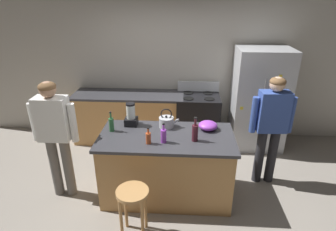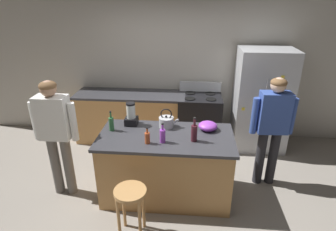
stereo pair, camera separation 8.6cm
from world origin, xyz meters
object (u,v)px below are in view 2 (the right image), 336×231
at_px(kitchen_island, 166,166).
at_px(stove_range, 199,119).
at_px(person_by_island_left, 55,129).
at_px(bottle_wine, 194,133).
at_px(refrigerator, 261,100).
at_px(bottle_cooking_sauce, 147,137).
at_px(blender_appliance, 131,115).
at_px(bar_stool, 131,200).
at_px(mixing_bowl, 208,126).
at_px(bottle_soda, 163,135).
at_px(person_by_sink_right, 272,123).
at_px(bottle_olive_oil, 111,123).
at_px(tea_kettle, 166,122).

relative_size(kitchen_island, stove_range, 1.58).
height_order(stove_range, person_by_island_left, person_by_island_left).
distance_m(person_by_island_left, bottle_wine, 1.77).
height_order(refrigerator, bottle_cooking_sauce, refrigerator).
relative_size(refrigerator, bottle_cooking_sauce, 8.20).
distance_m(refrigerator, bottle_wine, 1.99).
bearing_deg(refrigerator, blender_appliance, -149.23).
height_order(bar_stool, mixing_bowl, mixing_bowl).
bearing_deg(person_by_island_left, kitchen_island, 3.27).
bearing_deg(refrigerator, bar_stool, -129.26).
bearing_deg(bottle_soda, person_by_island_left, 176.30).
xyz_separation_m(person_by_sink_right, mixing_bowl, (-0.88, -0.18, 0.00)).
height_order(refrigerator, bottle_olive_oil, refrigerator).
relative_size(bar_stool, bottle_wine, 2.01).
bearing_deg(stove_range, refrigerator, -1.34).
height_order(kitchen_island, person_by_sink_right, person_by_sink_right).
bearing_deg(bottle_olive_oil, blender_appliance, 42.56).
height_order(stove_range, tea_kettle, tea_kettle).
xyz_separation_m(blender_appliance, bottle_olive_oil, (-0.22, -0.20, -0.03)).
height_order(kitchen_island, bar_stool, kitchen_island).
relative_size(person_by_sink_right, tea_kettle, 5.84).
height_order(kitchen_island, bottle_wine, bottle_wine).
xyz_separation_m(refrigerator, stove_range, (-1.05, 0.02, -0.42)).
relative_size(bottle_wine, mixing_bowl, 1.26).
relative_size(blender_appliance, mixing_bowl, 1.27).
bearing_deg(blender_appliance, bottle_soda, -43.86).
distance_m(bar_stool, bottle_wine, 1.08).
relative_size(stove_range, bottle_olive_oil, 3.98).
bearing_deg(mixing_bowl, tea_kettle, 175.92).
height_order(person_by_sink_right, bottle_cooking_sauce, person_by_sink_right).
distance_m(bottle_olive_oil, bottle_wine, 1.10).
distance_m(bottle_olive_oil, tea_kettle, 0.73).
bearing_deg(bottle_soda, bottle_olive_oil, 159.81).
bearing_deg(bottle_olive_oil, bottle_cooking_sauce, -29.80).
relative_size(bottle_wine, tea_kettle, 1.15).
xyz_separation_m(stove_range, bottle_olive_oil, (-1.20, -1.44, 0.55)).
height_order(person_by_sink_right, bar_stool, person_by_sink_right).
bearing_deg(person_by_island_left, tea_kettle, 13.52).
xyz_separation_m(kitchen_island, tea_kettle, (-0.02, 0.26, 0.54)).
relative_size(refrigerator, mixing_bowl, 7.09).
bearing_deg(bottle_wine, refrigerator, 54.07).
bearing_deg(person_by_sink_right, bottle_soda, -158.61).
relative_size(mixing_bowl, tea_kettle, 0.91).
bearing_deg(tea_kettle, bottle_olive_oil, -166.80).
distance_m(person_by_sink_right, blender_appliance, 1.93).
distance_m(person_by_island_left, bar_stool, 1.38).
height_order(bottle_soda, mixing_bowl, bottle_soda).
height_order(refrigerator, bottle_soda, refrigerator).
distance_m(bar_stool, bottle_soda, 0.83).
bearing_deg(refrigerator, person_by_sink_right, -95.29).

